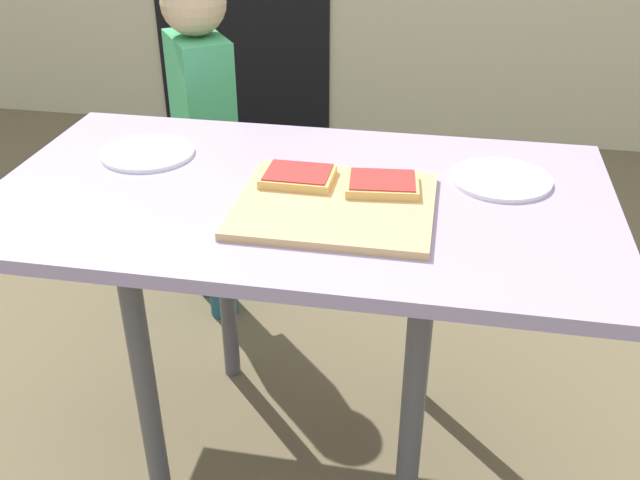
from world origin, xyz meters
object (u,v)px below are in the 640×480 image
at_px(dining_table, 301,226).
at_px(child_left, 204,127).
at_px(cutting_board, 335,205).
at_px(pizza_slice_far_left, 298,176).
at_px(pizza_slice_far_right, 382,184).
at_px(plate_white_right, 501,179).
at_px(plate_white_left, 148,153).

distance_m(dining_table, child_left, 0.75).
distance_m(cutting_board, pizza_slice_far_left, 0.12).
bearing_deg(dining_table, child_left, 124.55).
height_order(pizza_slice_far_right, child_left, child_left).
height_order(pizza_slice_far_left, plate_white_right, pizza_slice_far_left).
bearing_deg(pizza_slice_far_left, plate_white_right, 14.42).
xyz_separation_m(pizza_slice_far_right, pizza_slice_far_left, (-0.18, 0.01, 0.00)).
bearing_deg(dining_table, cutting_board, -37.15).
bearing_deg(dining_table, plate_white_left, 162.43).
bearing_deg(dining_table, pizza_slice_far_left, 115.28).
distance_m(dining_table, plate_white_left, 0.41).
bearing_deg(pizza_slice_far_left, child_left, 124.77).
xyz_separation_m(pizza_slice_far_right, plate_white_right, (0.24, 0.11, -0.02)).
xyz_separation_m(dining_table, pizza_slice_far_right, (0.17, 0.01, 0.11)).
bearing_deg(cutting_board, plate_white_left, 158.40).
relative_size(cutting_board, pizza_slice_far_left, 2.63).
bearing_deg(pizza_slice_far_right, dining_table, -176.57).
bearing_deg(plate_white_right, pizza_slice_far_left, -165.58).
bearing_deg(plate_white_right, dining_table, -163.35).
relative_size(cutting_board, plate_white_left, 1.82).
height_order(cutting_board, pizza_slice_far_left, pizza_slice_far_left).
distance_m(pizza_slice_far_left, plate_white_right, 0.43).
bearing_deg(pizza_slice_far_left, pizza_slice_far_right, -1.69).
relative_size(plate_white_left, child_left, 0.20).
distance_m(dining_table, plate_white_right, 0.44).
relative_size(dining_table, child_left, 1.18).
relative_size(pizza_slice_far_right, pizza_slice_far_left, 1.07).
height_order(dining_table, pizza_slice_far_left, pizza_slice_far_left).
height_order(cutting_board, child_left, child_left).
height_order(cutting_board, plate_white_left, cutting_board).
distance_m(pizza_slice_far_right, plate_white_left, 0.56).
bearing_deg(plate_white_left, pizza_slice_far_left, -15.75).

